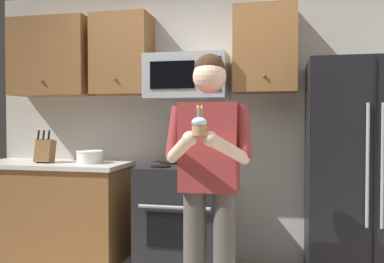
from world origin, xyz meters
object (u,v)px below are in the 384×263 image
microwave (187,77)px  cupcake (199,126)px  bowl_large_white (90,157)px  knife_block (45,151)px  oven_range (184,217)px  person (209,171)px  refrigerator (365,173)px

microwave → cupcake: microwave is taller
bowl_large_white → cupcake: (1.31, -1.26, 0.31)m
cupcake → microwave: bearing=105.8°
microwave → knife_block: (-1.36, -0.15, -0.69)m
oven_range → cupcake: bearing=-72.7°
bowl_large_white → person: person is taller
refrigerator → knife_block: size_ratio=5.63×
microwave → bowl_large_white: bearing=-174.1°
knife_block → bowl_large_white: 0.44m
oven_range → refrigerator: size_ratio=0.52×
knife_block → refrigerator: bearing=-0.2°
knife_block → person: bearing=-26.7°
microwave → knife_block: size_ratio=2.31×
microwave → knife_block: 1.53m
bowl_large_white → person: 1.61m
person → refrigerator: bearing=37.9°
oven_range → bowl_large_white: size_ratio=3.67×
refrigerator → person: bearing=-142.1°
bowl_large_white → refrigerator: bearing=-1.5°
microwave → cupcake: 1.47m
bowl_large_white → microwave: bearing=5.9°
cupcake → bowl_large_white: bearing=136.0°
oven_range → microwave: microwave is taller
refrigerator → cupcake: size_ratio=10.35×
bowl_large_white → person: bearing=-35.5°
oven_range → knife_block: 1.48m
cupcake → knife_block: bearing=145.3°
bowl_large_white → oven_range: bearing=-1.5°
person → cupcake: bearing=-90.0°
person → cupcake: 0.44m
oven_range → bowl_large_white: 1.06m
oven_range → bowl_large_white: (-0.92, 0.02, 0.52)m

